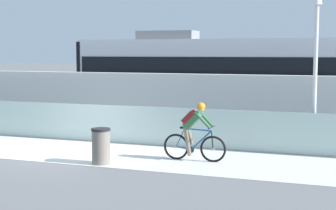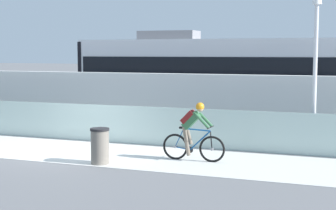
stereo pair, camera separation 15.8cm
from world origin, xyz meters
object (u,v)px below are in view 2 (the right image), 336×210
object	(u,v)px
tram	(215,79)
trash_bin	(100,146)
cyclist_on_bike	(193,132)
lamp_post_antenna	(316,40)

from	to	relation	value
tram	trash_bin	distance (m)	8.27
cyclist_on_bike	trash_bin	size ratio (longest dim) A/B	1.84
tram	trash_bin	bearing A→B (deg)	-96.07
cyclist_on_bike	trash_bin	bearing A→B (deg)	-150.23
cyclist_on_bike	trash_bin	xyz separation A→B (m)	(-2.18, -1.25, -0.32)
tram	lamp_post_antenna	xyz separation A→B (m)	(4.28, -4.70, 1.40)
cyclist_on_bike	lamp_post_antenna	distance (m)	4.43
tram	cyclist_on_bike	size ratio (longest dim) A/B	6.25
lamp_post_antenna	trash_bin	xyz separation A→B (m)	(-5.15, -3.40, -2.81)
lamp_post_antenna	trash_bin	size ratio (longest dim) A/B	5.42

